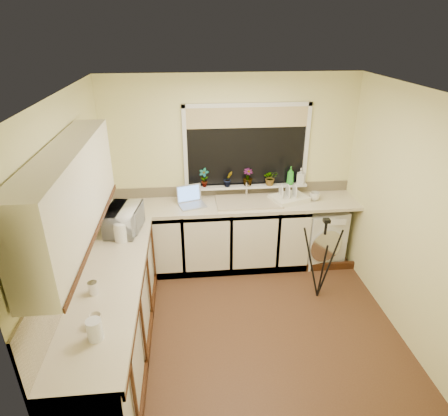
{
  "coord_description": "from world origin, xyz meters",
  "views": [
    {
      "loc": [
        -0.55,
        -3.23,
        2.96
      ],
      "look_at": [
        -0.18,
        0.55,
        1.15
      ],
      "focal_mm": 31.06,
      "sensor_mm": 36.0,
      "label": 1
    }
  ],
  "objects_px": {
    "plant_c": "(248,177)",
    "soap_bottle_clear": "(301,176)",
    "laptop": "(191,200)",
    "soap_bottle_green": "(290,176)",
    "washing_machine": "(319,234)",
    "tripod": "(322,259)",
    "steel_jar": "(93,288)",
    "plant_b": "(228,179)",
    "dish_rack": "(289,199)",
    "cup_back": "(315,196)",
    "cup_left": "(96,320)",
    "glass_jug": "(95,330)",
    "microwave": "(124,220)",
    "plant_a": "(204,178)",
    "kettle": "(121,232)",
    "plant_d": "(271,178)"
  },
  "relations": [
    {
      "from": "laptop",
      "to": "dish_rack",
      "type": "xyz_separation_m",
      "value": [
        1.26,
        -0.02,
        -0.03
      ]
    },
    {
      "from": "tripod",
      "to": "cup_left",
      "type": "relative_size",
      "value": 10.87
    },
    {
      "from": "cup_left",
      "to": "dish_rack",
      "type": "bearing_deg",
      "value": 45.83
    },
    {
      "from": "soap_bottle_green",
      "to": "glass_jug",
      "type": "bearing_deg",
      "value": -130.11
    },
    {
      "from": "plant_c",
      "to": "tripod",
      "type": "bearing_deg",
      "value": -54.79
    },
    {
      "from": "steel_jar",
      "to": "cup_left",
      "type": "bearing_deg",
      "value": -76.04
    },
    {
      "from": "plant_a",
      "to": "cup_back",
      "type": "relative_size",
      "value": 1.84
    },
    {
      "from": "glass_jug",
      "to": "soap_bottle_clear",
      "type": "xyz_separation_m",
      "value": [
        2.18,
        2.44,
        0.17
      ]
    },
    {
      "from": "dish_rack",
      "to": "cup_left",
      "type": "relative_size",
      "value": 4.62
    },
    {
      "from": "steel_jar",
      "to": "cup_back",
      "type": "xyz_separation_m",
      "value": [
        2.44,
        1.69,
        -0.0
      ]
    },
    {
      "from": "plant_b",
      "to": "soap_bottle_clear",
      "type": "height_order",
      "value": "same"
    },
    {
      "from": "soap_bottle_clear",
      "to": "cup_left",
      "type": "relative_size",
      "value": 2.2
    },
    {
      "from": "steel_jar",
      "to": "plant_b",
      "type": "relative_size",
      "value": 0.53
    },
    {
      "from": "glass_jug",
      "to": "steel_jar",
      "type": "distance_m",
      "value": 0.55
    },
    {
      "from": "soap_bottle_green",
      "to": "soap_bottle_clear",
      "type": "relative_size",
      "value": 1.15
    },
    {
      "from": "washing_machine",
      "to": "soap_bottle_clear",
      "type": "xyz_separation_m",
      "value": [
        -0.27,
        0.21,
        0.77
      ]
    },
    {
      "from": "tripod",
      "to": "plant_c",
      "type": "distance_m",
      "value": 1.4
    },
    {
      "from": "kettle",
      "to": "plant_a",
      "type": "xyz_separation_m",
      "value": [
        0.92,
        1.04,
        0.17
      ]
    },
    {
      "from": "soap_bottle_green",
      "to": "cup_left",
      "type": "relative_size",
      "value": 2.53
    },
    {
      "from": "tripod",
      "to": "plant_b",
      "type": "distance_m",
      "value": 1.54
    },
    {
      "from": "plant_c",
      "to": "cup_left",
      "type": "relative_size",
      "value": 2.37
    },
    {
      "from": "dish_rack",
      "to": "cup_back",
      "type": "height_order",
      "value": "cup_back"
    },
    {
      "from": "dish_rack",
      "to": "cup_back",
      "type": "distance_m",
      "value": 0.34
    },
    {
      "from": "dish_rack",
      "to": "soap_bottle_clear",
      "type": "height_order",
      "value": "soap_bottle_clear"
    },
    {
      "from": "tripod",
      "to": "soap_bottle_green",
      "type": "distance_m",
      "value": 1.2
    },
    {
      "from": "microwave",
      "to": "soap_bottle_clear",
      "type": "xyz_separation_m",
      "value": [
        2.19,
        0.81,
        0.12
      ]
    },
    {
      "from": "cup_left",
      "to": "plant_a",
      "type": "bearing_deg",
      "value": 67.76
    },
    {
      "from": "kettle",
      "to": "plant_b",
      "type": "bearing_deg",
      "value": 39.38
    },
    {
      "from": "glass_jug",
      "to": "plant_b",
      "type": "distance_m",
      "value": 2.72
    },
    {
      "from": "kettle",
      "to": "cup_left",
      "type": "relative_size",
      "value": 2.09
    },
    {
      "from": "washing_machine",
      "to": "soap_bottle_green",
      "type": "bearing_deg",
      "value": 142.62
    },
    {
      "from": "laptop",
      "to": "soap_bottle_green",
      "type": "distance_m",
      "value": 1.33
    },
    {
      "from": "cup_left",
      "to": "plant_b",
      "type": "bearing_deg",
      "value": 61.18
    },
    {
      "from": "soap_bottle_clear",
      "to": "laptop",
      "type": "bearing_deg",
      "value": -172.48
    },
    {
      "from": "washing_machine",
      "to": "laptop",
      "type": "bearing_deg",
      "value": 167.16
    },
    {
      "from": "plant_a",
      "to": "cup_back",
      "type": "distance_m",
      "value": 1.45
    },
    {
      "from": "dish_rack",
      "to": "cup_back",
      "type": "xyz_separation_m",
      "value": [
        0.33,
        -0.01,
        0.02
      ]
    },
    {
      "from": "plant_a",
      "to": "cup_left",
      "type": "distance_m",
      "value": 2.5
    },
    {
      "from": "plant_a",
      "to": "soap_bottle_clear",
      "type": "distance_m",
      "value": 1.27
    },
    {
      "from": "microwave",
      "to": "plant_b",
      "type": "xyz_separation_m",
      "value": [
        1.23,
        0.8,
        0.12
      ]
    },
    {
      "from": "soap_bottle_green",
      "to": "steel_jar",
      "type": "bearing_deg",
      "value": -138.84
    },
    {
      "from": "glass_jug",
      "to": "soap_bottle_green",
      "type": "distance_m",
      "value": 3.17
    },
    {
      "from": "dish_rack",
      "to": "glass_jug",
      "type": "relative_size",
      "value": 2.7
    },
    {
      "from": "microwave",
      "to": "plant_a",
      "type": "distance_m",
      "value": 1.24
    },
    {
      "from": "laptop",
      "to": "plant_a",
      "type": "distance_m",
      "value": 0.35
    },
    {
      "from": "plant_b",
      "to": "plant_d",
      "type": "distance_m",
      "value": 0.55
    },
    {
      "from": "plant_a",
      "to": "plant_d",
      "type": "height_order",
      "value": "plant_a"
    },
    {
      "from": "plant_c",
      "to": "soap_bottle_clear",
      "type": "height_order",
      "value": "plant_c"
    },
    {
      "from": "washing_machine",
      "to": "tripod",
      "type": "distance_m",
      "value": 0.86
    },
    {
      "from": "steel_jar",
      "to": "cup_back",
      "type": "bearing_deg",
      "value": 34.6
    }
  ]
}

